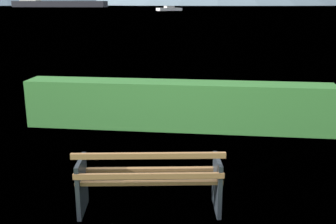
% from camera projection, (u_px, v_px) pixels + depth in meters
% --- Properties ---
extents(ground_plane, '(1400.00, 1400.00, 0.00)m').
position_uv_depth(ground_plane, '(150.00, 209.00, 4.92)').
color(ground_plane, '#4C6B33').
extents(water_surface, '(620.00, 620.00, 0.00)m').
position_uv_depth(water_surface, '(217.00, 6.00, 300.74)').
color(water_surface, '#7A99A8').
rests_on(water_surface, ground_plane).
extents(park_bench, '(1.79, 0.81, 0.87)m').
position_uv_depth(park_bench, '(149.00, 180.00, 4.75)').
color(park_bench, olive).
rests_on(park_bench, ground_plane).
extents(hedge_row, '(6.13, 0.64, 0.96)m').
position_uv_depth(hedge_row, '(177.00, 105.00, 7.99)').
color(hedge_row, '#387A33').
rests_on(hedge_row, ground_plane).
extents(cargo_ship_large, '(62.39, 11.97, 11.82)m').
position_uv_depth(cargo_ship_large, '(52.00, 2.00, 255.59)').
color(cargo_ship_large, '#232328').
rests_on(cargo_ship_large, water_surface).
extents(sailboat_mid, '(8.43, 7.43, 1.57)m').
position_uv_depth(sailboat_mid, '(169.00, 9.00, 131.53)').
color(sailboat_mid, silver).
rests_on(sailboat_mid, water_surface).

